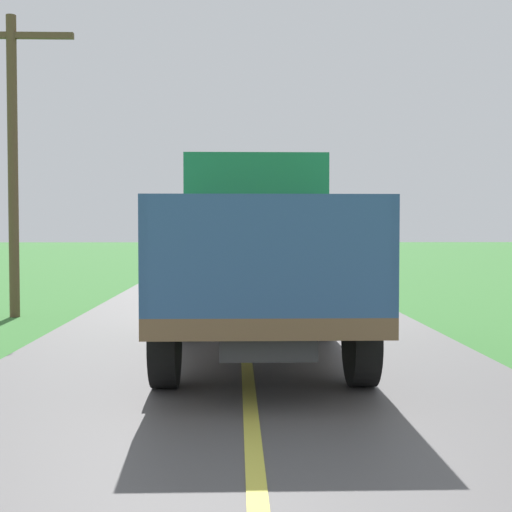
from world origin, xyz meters
The scene contains 2 objects.
banana_truck_near centered at (0.15, 12.33, 1.47)m, with size 2.38×5.82×2.80m.
utility_pole_roadside centered at (-4.61, 16.64, 3.35)m, with size 2.47×0.20×6.04m.
Camera 1 is at (-0.13, 2.58, 1.76)m, focal length 48.58 mm.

